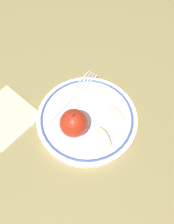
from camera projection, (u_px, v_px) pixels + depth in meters
name	position (u px, v px, depth m)	size (l,w,h in m)	color
ground_plane	(84.00, 125.00, 0.54)	(2.00, 2.00, 0.00)	olive
plate	(87.00, 118.00, 0.54)	(0.25, 0.25, 0.02)	white
apple_red_whole	(74.00, 123.00, 0.49)	(0.07, 0.07, 0.07)	#AB2513
apple_slice_front	(116.00, 113.00, 0.53)	(0.06, 0.02, 0.02)	beige
apple_slice_back	(104.00, 138.00, 0.49)	(0.06, 0.02, 0.02)	beige
fork	(71.00, 97.00, 0.56)	(0.18, 0.08, 0.00)	silver
napkin_folded	(4.00, 116.00, 0.55)	(0.13, 0.14, 0.01)	beige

